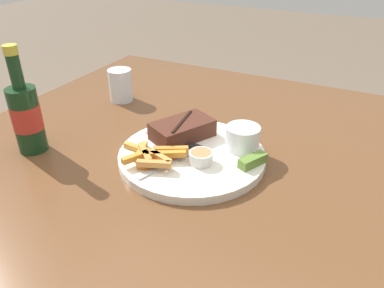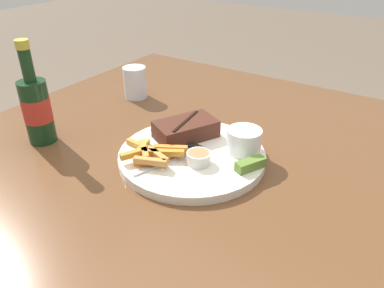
% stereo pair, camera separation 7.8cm
% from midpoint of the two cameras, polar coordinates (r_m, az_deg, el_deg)
% --- Properties ---
extents(dining_table, '(1.14, 1.12, 0.77)m').
position_cam_midpoint_polar(dining_table, '(0.85, -2.65, -7.36)').
color(dining_table, brown).
rests_on(dining_table, ground_plane).
extents(dinner_plate, '(0.31, 0.31, 0.02)m').
position_cam_midpoint_polar(dinner_plate, '(0.79, -2.81, -1.90)').
color(dinner_plate, silver).
rests_on(dinner_plate, dining_table).
extents(steak_portion, '(0.16, 0.13, 0.04)m').
position_cam_midpoint_polar(steak_portion, '(0.84, -4.15, 2.13)').
color(steak_portion, '#472319').
rests_on(steak_portion, dinner_plate).
extents(fries_pile, '(0.11, 0.15, 0.02)m').
position_cam_midpoint_polar(fries_pile, '(0.76, -8.97, -1.83)').
color(fries_pile, orange).
rests_on(fries_pile, dinner_plate).
extents(coleslaw_cup, '(0.07, 0.07, 0.05)m').
position_cam_midpoint_polar(coleslaw_cup, '(0.79, 4.99, 1.09)').
color(coleslaw_cup, white).
rests_on(coleslaw_cup, dinner_plate).
extents(dipping_sauce_cup, '(0.05, 0.05, 0.02)m').
position_cam_midpoint_polar(dipping_sauce_cup, '(0.75, -1.61, -2.06)').
color(dipping_sauce_cup, silver).
rests_on(dipping_sauce_cup, dinner_plate).
extents(pickle_spear, '(0.07, 0.05, 0.02)m').
position_cam_midpoint_polar(pickle_spear, '(0.75, 6.31, -2.64)').
color(pickle_spear, '#567A2D').
rests_on(pickle_spear, dinner_plate).
extents(fork_utensil, '(0.13, 0.05, 0.00)m').
position_cam_midpoint_polar(fork_utensil, '(0.74, -7.56, -3.50)').
color(fork_utensil, '#B7B7BC').
rests_on(fork_utensil, dinner_plate).
extents(knife_utensil, '(0.04, 0.17, 0.01)m').
position_cam_midpoint_polar(knife_utensil, '(0.82, -4.32, 0.13)').
color(knife_utensil, '#B7B7BC').
rests_on(knife_utensil, dinner_plate).
extents(beer_bottle, '(0.06, 0.06, 0.23)m').
position_cam_midpoint_polar(beer_bottle, '(0.89, -26.29, 3.84)').
color(beer_bottle, '#143319').
rests_on(beer_bottle, dining_table).
extents(drinking_glass, '(0.07, 0.07, 0.09)m').
position_cam_midpoint_polar(drinking_glass, '(1.09, -12.87, 8.70)').
color(drinking_glass, silver).
rests_on(drinking_glass, dining_table).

